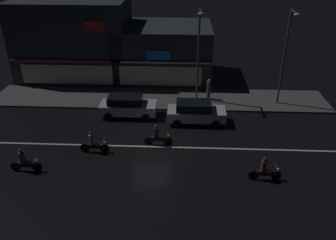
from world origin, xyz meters
TOP-DOWN VIEW (x-y plane):
  - ground_plane at (0.00, 0.00)m, footprint 140.00×140.00m
  - lane_divider_stripe at (0.00, 0.00)m, footprint 27.15×0.16m
  - sidewalk_far at (0.00, 7.76)m, footprint 28.58×4.44m
  - storefront_left_block at (-0.00, 13.62)m, footprint 9.30×7.45m
  - storefront_center_block at (-8.57, 13.27)m, footprint 10.50×6.74m
  - streetlamp_west at (3.25, 7.47)m, footprint 0.44×1.64m
  - streetlamp_mid at (9.98, 7.02)m, footprint 0.44×1.64m
  - pedestrian_on_sidewalk at (4.26, 7.77)m, footprint 0.33×0.33m
  - parked_car_near_kerb at (3.07, 3.64)m, footprint 4.30×1.98m
  - parked_car_trailing at (-2.17, 4.48)m, footprint 4.30×1.98m
  - motorcycle_lead at (-3.58, -0.82)m, footprint 1.90×0.60m
  - motorcycle_following at (0.46, 0.26)m, footprint 1.90×0.60m
  - motorcycle_opposite_lane at (6.83, -3.22)m, footprint 1.90×0.60m
  - motorcycle_trailing_far at (-7.16, -3.05)m, footprint 1.90×0.60m
  - traffic_cone at (-0.64, 4.47)m, footprint 0.36×0.36m

SIDE VIEW (x-z plane):
  - ground_plane at x=0.00m, z-range 0.00..0.00m
  - lane_divider_stripe at x=0.00m, z-range 0.00..0.01m
  - sidewalk_far at x=0.00m, z-range 0.00..0.14m
  - traffic_cone at x=-0.64m, z-range 0.00..0.55m
  - motorcycle_lead at x=-3.58m, z-range -0.13..1.39m
  - motorcycle_following at x=0.46m, z-range -0.13..1.39m
  - motorcycle_opposite_lane at x=6.83m, z-range -0.13..1.39m
  - motorcycle_trailing_far at x=-7.16m, z-range -0.13..1.39m
  - parked_car_near_kerb at x=3.07m, z-range 0.03..1.70m
  - parked_car_trailing at x=-2.17m, z-range 0.03..1.70m
  - pedestrian_on_sidewalk at x=4.26m, z-range 0.08..1.85m
  - storefront_left_block at x=0.00m, z-range 0.00..5.06m
  - storefront_center_block at x=-8.57m, z-range 0.00..7.43m
  - streetlamp_west at x=3.25m, z-range 0.79..8.33m
  - streetlamp_mid at x=9.98m, z-range 0.79..8.42m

